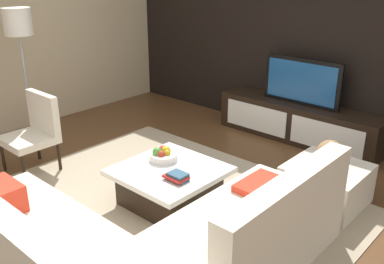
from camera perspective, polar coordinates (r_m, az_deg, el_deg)
name	(u,v)px	position (r m, az deg, el deg)	size (l,w,h in m)	color
ground_plane	(170,211)	(4.19, -2.91, -10.37)	(14.00, 14.00, 0.00)	brown
feature_wall_back	(318,31)	(5.84, 16.30, 12.70)	(6.40, 0.12, 2.80)	black
side_wall_left	(8,28)	(6.39, -23.14, 12.56)	(0.12, 5.20, 2.80)	#C6B28E
area_rug	(163,207)	(4.25, -3.88, -9.83)	(3.45, 2.79, 0.01)	tan
media_console	(298,122)	(5.85, 13.81, 1.29)	(2.21, 0.48, 0.50)	black
television	(302,82)	(5.69, 14.30, 6.47)	(1.06, 0.06, 0.60)	black
sectional_couch	(138,249)	(3.24, -7.15, -15.11)	(2.35, 2.42, 0.84)	beige
coffee_table	(170,185)	(4.21, -2.96, -7.03)	(0.93, 0.93, 0.38)	black
accent_chair_near	(35,128)	(5.12, -20.02, 0.49)	(0.54, 0.51, 0.87)	black
floor_lamp	(19,30)	(5.68, -21.89, 12.39)	(0.33, 0.33, 1.72)	#A5A5AA
ottoman	(326,185)	(4.42, 17.28, -6.65)	(0.70, 0.70, 0.40)	beige
fruit_bowl	(163,155)	(4.29, -3.84, -3.01)	(0.28, 0.28, 0.14)	silver
decorative_ball	(330,154)	(4.28, 17.77, -2.73)	(0.26, 0.26, 0.26)	#997247
book_stack	(177,177)	(3.90, -1.98, -5.92)	(0.22, 0.15, 0.07)	#2D516B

